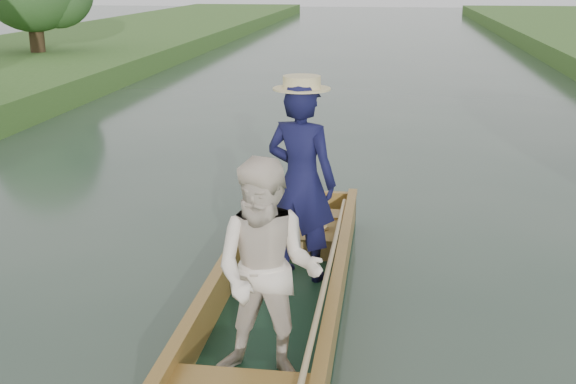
# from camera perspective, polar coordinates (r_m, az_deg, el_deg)

# --- Properties ---
(ground) EXTENTS (120.00, 120.00, 0.00)m
(ground) POSITION_cam_1_polar(r_m,az_deg,el_deg) (6.42, -0.75, -9.70)
(ground) COLOR #283D30
(ground) RESTS_ON ground
(punt) EXTENTS (1.12, 5.00, 1.98)m
(punt) POSITION_cam_1_polar(r_m,az_deg,el_deg) (6.08, -0.32, -4.75)
(punt) COLOR black
(punt) RESTS_ON ground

